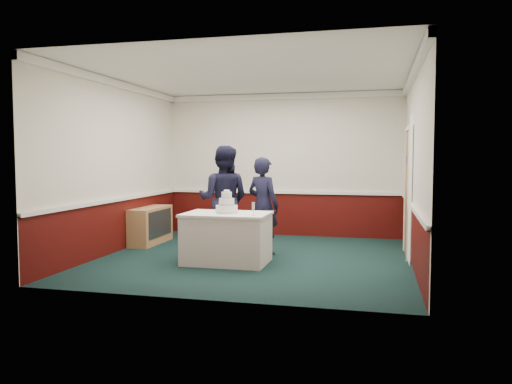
% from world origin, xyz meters
% --- Properties ---
extents(ground, '(5.00, 5.00, 0.00)m').
position_xyz_m(ground, '(0.00, 0.00, 0.00)').
color(ground, '#122C26').
rests_on(ground, ground).
extents(room_shell, '(5.00, 5.00, 3.00)m').
position_xyz_m(room_shell, '(0.08, 0.61, 1.97)').
color(room_shell, silver).
rests_on(room_shell, ground).
extents(sideboard, '(0.41, 1.20, 0.70)m').
position_xyz_m(sideboard, '(-2.28, 0.88, 0.35)').
color(sideboard, tan).
rests_on(sideboard, ground).
extents(cake_table, '(1.32, 0.92, 0.79)m').
position_xyz_m(cake_table, '(-0.33, -0.47, 0.40)').
color(cake_table, white).
rests_on(cake_table, ground).
extents(wedding_cake, '(0.35, 0.35, 0.36)m').
position_xyz_m(wedding_cake, '(-0.33, -0.47, 0.90)').
color(wedding_cake, white).
rests_on(wedding_cake, cake_table).
extents(cake_knife, '(0.08, 0.21, 0.00)m').
position_xyz_m(cake_knife, '(-0.36, -0.67, 0.79)').
color(cake_knife, silver).
rests_on(cake_knife, cake_table).
extents(champagne_flute, '(0.05, 0.05, 0.21)m').
position_xyz_m(champagne_flute, '(0.17, -0.75, 0.93)').
color(champagne_flute, silver).
rests_on(champagne_flute, cake_table).
extents(person_man, '(0.93, 0.73, 1.86)m').
position_xyz_m(person_man, '(-0.63, 0.31, 0.93)').
color(person_man, black).
rests_on(person_man, ground).
extents(person_woman, '(0.72, 0.61, 1.66)m').
position_xyz_m(person_woman, '(0.06, 0.38, 0.83)').
color(person_woman, black).
rests_on(person_woman, ground).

